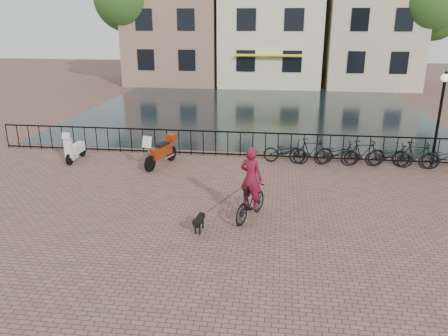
# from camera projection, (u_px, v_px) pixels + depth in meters

# --- Properties ---
(ground) EXTENTS (100.00, 100.00, 0.00)m
(ground) POSITION_uv_depth(u_px,v_px,m) (207.00, 259.00, 10.04)
(ground) COLOR brown
(ground) RESTS_ON ground
(canal_water) EXTENTS (20.00, 20.00, 0.00)m
(canal_water) POSITION_uv_depth(u_px,v_px,m) (255.00, 111.00, 26.27)
(canal_water) COLOR black
(canal_water) RESTS_ON ground
(railing) EXTENTS (20.00, 0.05, 1.02)m
(railing) POSITION_uv_depth(u_px,v_px,m) (240.00, 144.00, 17.38)
(railing) COLOR black
(railing) RESTS_ON ground
(canal_house_left) EXTENTS (7.50, 9.00, 12.80)m
(canal_house_left) POSITION_uv_depth(u_px,v_px,m) (178.00, 5.00, 37.03)
(canal_house_left) COLOR #8F6653
(canal_house_left) RESTS_ON ground
(canal_house_mid) EXTENTS (8.00, 9.50, 11.80)m
(canal_house_mid) POSITION_uv_depth(u_px,v_px,m) (272.00, 11.00, 36.21)
(canal_house_mid) COLOR beige
(canal_house_mid) RESTS_ON ground
(canal_house_right) EXTENTS (7.00, 9.00, 13.30)m
(canal_house_right) POSITION_uv_depth(u_px,v_px,m) (373.00, 0.00, 34.99)
(canal_house_right) COLOR beige
(canal_house_right) RESTS_ON ground
(tree_far_right) EXTENTS (4.76, 4.76, 8.76)m
(tree_far_right) POSITION_uv_depth(u_px,v_px,m) (429.00, 3.00, 31.84)
(tree_far_right) COLOR black
(tree_far_right) RESTS_ON ground
(lamp_post) EXTENTS (0.30, 0.30, 3.45)m
(lamp_post) POSITION_uv_depth(u_px,v_px,m) (441.00, 104.00, 15.51)
(lamp_post) COLOR black
(lamp_post) RESTS_ON ground
(cyclist) EXTENTS (1.14, 1.81, 2.40)m
(cyclist) POSITION_uv_depth(u_px,v_px,m) (251.00, 188.00, 11.78)
(cyclist) COLOR black
(cyclist) RESTS_ON ground
(dog) EXTENTS (0.30, 0.77, 0.51)m
(dog) POSITION_uv_depth(u_px,v_px,m) (199.00, 222.00, 11.29)
(dog) COLOR black
(dog) RESTS_ON ground
(motorcycle) EXTENTS (1.01, 1.95, 1.36)m
(motorcycle) POSITION_uv_depth(u_px,v_px,m) (161.00, 148.00, 16.22)
(motorcycle) COLOR #982C0B
(motorcycle) RESTS_ON ground
(scooter) EXTENTS (0.41, 1.39, 1.29)m
(scooter) POSITION_uv_depth(u_px,v_px,m) (75.00, 144.00, 16.86)
(scooter) COLOR silver
(scooter) RESTS_ON ground
(parked_bike_0) EXTENTS (1.78, 0.82, 0.90)m
(parked_bike_0) POSITION_uv_depth(u_px,v_px,m) (286.00, 152.00, 16.61)
(parked_bike_0) COLOR black
(parked_bike_0) RESTS_ON ground
(parked_bike_1) EXTENTS (1.70, 0.63, 1.00)m
(parked_bike_1) POSITION_uv_depth(u_px,v_px,m) (311.00, 151.00, 16.48)
(parked_bike_1) COLOR black
(parked_bike_1) RESTS_ON ground
(parked_bike_2) EXTENTS (1.75, 0.72, 0.90)m
(parked_bike_2) POSITION_uv_depth(u_px,v_px,m) (337.00, 153.00, 16.38)
(parked_bike_2) COLOR black
(parked_bike_2) RESTS_ON ground
(parked_bike_3) EXTENTS (1.71, 0.70, 1.00)m
(parked_bike_3) POSITION_uv_depth(u_px,v_px,m) (363.00, 153.00, 16.25)
(parked_bike_3) COLOR black
(parked_bike_3) RESTS_ON ground
(parked_bike_4) EXTENTS (1.72, 0.62, 0.90)m
(parked_bike_4) POSITION_uv_depth(u_px,v_px,m) (389.00, 155.00, 16.15)
(parked_bike_4) COLOR black
(parked_bike_4) RESTS_ON ground
(parked_bike_5) EXTENTS (1.71, 0.70, 1.00)m
(parked_bike_5) POSITION_uv_depth(u_px,v_px,m) (416.00, 155.00, 16.01)
(parked_bike_5) COLOR black
(parked_bike_5) RESTS_ON ground
(parked_bike_6) EXTENTS (1.73, 0.63, 0.90)m
(parked_bike_6) POSITION_uv_depth(u_px,v_px,m) (443.00, 157.00, 15.91)
(parked_bike_6) COLOR black
(parked_bike_6) RESTS_ON ground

